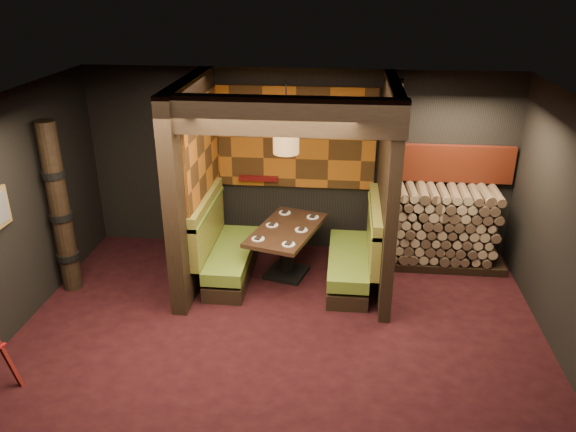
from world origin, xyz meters
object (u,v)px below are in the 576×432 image
(pendant_lamp, at_px, (286,137))
(firewood_stack, at_px, (447,227))
(booth_bench_right, at_px, (356,257))
(totem_column, at_px, (60,210))
(dining_table, at_px, (287,243))
(booth_bench_left, at_px, (225,251))

(pendant_lamp, bearing_deg, firewood_stack, 14.82)
(booth_bench_right, bearing_deg, firewood_stack, 27.35)
(booth_bench_right, xyz_separation_m, totem_column, (-3.98, -0.55, 0.79))
(booth_bench_right, bearing_deg, pendant_lamp, 175.62)
(totem_column, bearing_deg, pendant_lamp, 11.88)
(booth_bench_right, bearing_deg, dining_table, 172.79)
(booth_bench_right, distance_m, firewood_stack, 1.54)
(totem_column, bearing_deg, firewood_stack, 13.19)
(booth_bench_left, distance_m, firewood_stack, 3.33)
(dining_table, xyz_separation_m, firewood_stack, (2.36, 0.57, 0.09))
(booth_bench_left, xyz_separation_m, booth_bench_right, (1.89, 0.00, 0.00))
(booth_bench_left, height_order, booth_bench_right, same)
(firewood_stack, bearing_deg, dining_table, -166.32)
(pendant_lamp, distance_m, totem_column, 3.18)
(booth_bench_left, distance_m, pendant_lamp, 1.93)
(booth_bench_right, relative_size, firewood_stack, 0.92)
(pendant_lamp, height_order, totem_column, pendant_lamp)
(booth_bench_right, height_order, dining_table, booth_bench_right)
(dining_table, distance_m, pendant_lamp, 1.59)
(dining_table, bearing_deg, totem_column, -167.21)
(dining_table, relative_size, totem_column, 0.66)
(pendant_lamp, bearing_deg, totem_column, -168.12)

